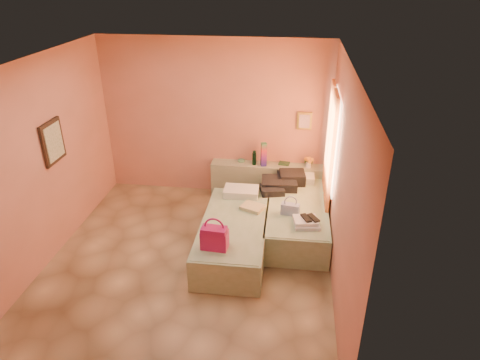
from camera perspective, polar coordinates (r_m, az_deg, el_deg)
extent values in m
plane|color=tan|center=(6.29, -6.81, -10.90)|extent=(4.50, 4.50, 0.00)
cube|color=tan|center=(7.58, -3.33, 8.09)|extent=(4.00, 0.02, 2.80)
cube|color=tan|center=(6.35, -25.33, 1.62)|extent=(0.02, 4.50, 2.80)
cube|color=tan|center=(5.41, 13.36, -0.62)|extent=(0.02, 4.50, 2.80)
cube|color=silver|center=(5.10, -8.55, 14.89)|extent=(4.00, 4.50, 0.02)
cube|color=beige|center=(6.51, 12.43, 5.21)|extent=(0.02, 1.10, 1.40)
cube|color=orange|center=(6.50, 11.86, 1.89)|extent=(0.05, 0.55, 2.20)
cube|color=orange|center=(7.05, 11.60, 3.93)|extent=(0.05, 0.45, 2.20)
cube|color=#301F15|center=(6.57, -23.70, 4.67)|extent=(0.04, 0.50, 0.60)
cube|color=gold|center=(7.41, 8.59, 7.80)|extent=(0.25, 0.04, 0.30)
cube|color=#919F82|center=(7.75, 3.78, -0.13)|extent=(2.05, 0.30, 0.65)
cube|color=#A6BE99|center=(6.36, -0.77, -7.43)|extent=(0.92, 2.01, 0.50)
cube|color=#A6BE99|center=(6.86, 7.51, -4.90)|extent=(0.92, 2.01, 0.50)
cylinder|color=#12321A|center=(7.55, 1.92, 2.94)|extent=(0.09, 0.09, 0.25)
cube|color=#B5165E|center=(7.48, 3.18, 3.42)|extent=(0.12, 0.12, 0.42)
cylinder|color=#4F926E|center=(7.71, 0.16, 2.60)|extent=(0.15, 0.15, 0.03)
cube|color=#244428|center=(7.64, 5.91, 2.21)|extent=(0.20, 0.16, 0.03)
cube|color=white|center=(7.54, 9.15, 2.50)|extent=(0.18, 0.18, 0.23)
cube|color=#B5165E|center=(5.60, -3.42, -7.65)|extent=(0.36, 0.22, 0.32)
cube|color=#C5B97E|center=(6.51, 1.69, -3.64)|extent=(0.40, 0.36, 0.06)
cube|color=black|center=(7.12, 5.68, -0.33)|extent=(0.70, 0.70, 0.19)
cube|color=#41579C|center=(6.39, 6.70, -3.88)|extent=(0.28, 0.15, 0.17)
cube|color=white|center=(6.17, 8.89, -5.64)|extent=(0.39, 0.34, 0.10)
cube|color=black|center=(6.16, 9.29, -5.05)|extent=(0.25, 0.27, 0.02)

